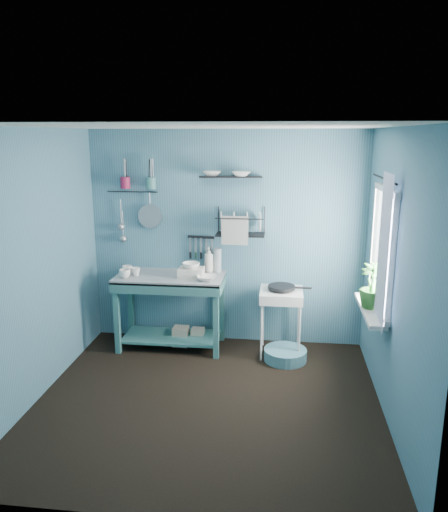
# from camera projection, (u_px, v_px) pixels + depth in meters

# --- Properties ---
(floor) EXTENTS (3.20, 3.20, 0.00)m
(floor) POSITION_uv_depth(u_px,v_px,m) (208.00, 401.00, 4.68)
(floor) COLOR black
(floor) RESTS_ON ground
(ceiling) EXTENTS (3.20, 3.20, 0.00)m
(ceiling) POSITION_uv_depth(u_px,v_px,m) (206.00, 126.00, 4.09)
(ceiling) COLOR silver
(ceiling) RESTS_ON ground
(wall_back) EXTENTS (3.20, 0.00, 3.20)m
(wall_back) POSITION_uv_depth(u_px,v_px,m) (226.00, 239.00, 5.83)
(wall_back) COLOR #3E6C80
(wall_back) RESTS_ON ground
(wall_front) EXTENTS (3.20, 0.00, 3.20)m
(wall_front) POSITION_uv_depth(u_px,v_px,m) (168.00, 341.00, 2.94)
(wall_front) COLOR #3E6C80
(wall_front) RESTS_ON ground
(wall_left) EXTENTS (0.00, 3.00, 3.00)m
(wall_left) POSITION_uv_depth(u_px,v_px,m) (35.00, 267.00, 4.57)
(wall_left) COLOR #3E6C80
(wall_left) RESTS_ON ground
(wall_right) EXTENTS (0.00, 3.00, 3.00)m
(wall_right) POSITION_uv_depth(u_px,v_px,m) (394.00, 279.00, 4.20)
(wall_right) COLOR #3E6C80
(wall_right) RESTS_ON ground
(work_counter) EXTENTS (1.28, 0.72, 0.87)m
(work_counter) POSITION_uv_depth(u_px,v_px,m) (171.00, 311.00, 5.80)
(work_counter) COLOR #326968
(work_counter) RESTS_ON floor
(mug_left) EXTENTS (0.12, 0.12, 0.10)m
(mug_left) POSITION_uv_depth(u_px,v_px,m) (125.00, 274.00, 5.59)
(mug_left) COLOR white
(mug_left) RESTS_ON work_counter
(mug_mid) EXTENTS (0.14, 0.14, 0.09)m
(mug_mid) POSITION_uv_depth(u_px,v_px,m) (136.00, 272.00, 5.67)
(mug_mid) COLOR white
(mug_mid) RESTS_ON work_counter
(mug_right) EXTENTS (0.17, 0.17, 0.10)m
(mug_right) POSITION_uv_depth(u_px,v_px,m) (127.00, 270.00, 5.74)
(mug_right) COLOR white
(mug_right) RESTS_ON work_counter
(wash_tub) EXTENTS (0.28, 0.22, 0.10)m
(wash_tub) POSITION_uv_depth(u_px,v_px,m) (191.00, 272.00, 5.64)
(wash_tub) COLOR beige
(wash_tub) RESTS_ON work_counter
(tub_bowl) EXTENTS (0.19, 0.19, 0.06)m
(tub_bowl) POSITION_uv_depth(u_px,v_px,m) (191.00, 265.00, 5.62)
(tub_bowl) COLOR white
(tub_bowl) RESTS_ON wash_tub
(soap_bottle) EXTENTS (0.11, 0.12, 0.30)m
(soap_bottle) POSITION_uv_depth(u_px,v_px,m) (209.00, 260.00, 5.80)
(soap_bottle) COLOR beige
(soap_bottle) RESTS_ON work_counter
(water_bottle) EXTENTS (0.09, 0.09, 0.28)m
(water_bottle) POSITION_uv_depth(u_px,v_px,m) (218.00, 260.00, 5.81)
(water_bottle) COLOR #9EAAB1
(water_bottle) RESTS_ON work_counter
(counter_bowl) EXTENTS (0.22, 0.22, 0.05)m
(counter_bowl) POSITION_uv_depth(u_px,v_px,m) (207.00, 278.00, 5.49)
(counter_bowl) COLOR white
(counter_bowl) RESTS_ON work_counter
(hotplate_stand) EXTENTS (0.51, 0.51, 0.75)m
(hotplate_stand) POSITION_uv_depth(u_px,v_px,m) (281.00, 322.00, 5.62)
(hotplate_stand) COLOR white
(hotplate_stand) RESTS_ON floor
(frying_pan) EXTENTS (0.30, 0.30, 0.03)m
(frying_pan) POSITION_uv_depth(u_px,v_px,m) (282.00, 287.00, 5.52)
(frying_pan) COLOR black
(frying_pan) RESTS_ON hotplate_stand
(knife_strip) EXTENTS (0.32, 0.05, 0.03)m
(knife_strip) POSITION_uv_depth(u_px,v_px,m) (201.00, 237.00, 5.83)
(knife_strip) COLOR black
(knife_strip) RESTS_ON wall_back
(dish_rack) EXTENTS (0.56, 0.25, 0.32)m
(dish_rack) POSITION_uv_depth(u_px,v_px,m) (240.00, 221.00, 5.63)
(dish_rack) COLOR black
(dish_rack) RESTS_ON wall_back
(upper_shelf) EXTENTS (0.72, 0.28, 0.02)m
(upper_shelf) POSITION_uv_depth(u_px,v_px,m) (230.00, 177.00, 5.56)
(upper_shelf) COLOR black
(upper_shelf) RESTS_ON wall_back
(shelf_bowl_left) EXTENTS (0.21, 0.21, 0.05)m
(shelf_bowl_left) POSITION_uv_depth(u_px,v_px,m) (212.00, 171.00, 5.57)
(shelf_bowl_left) COLOR white
(shelf_bowl_left) RESTS_ON upper_shelf
(shelf_bowl_right) EXTENTS (0.23, 0.23, 0.05)m
(shelf_bowl_right) POSITION_uv_depth(u_px,v_px,m) (241.00, 172.00, 5.53)
(shelf_bowl_right) COLOR white
(shelf_bowl_right) RESTS_ON upper_shelf
(utensil_cup_magenta) EXTENTS (0.11, 0.11, 0.13)m
(utensil_cup_magenta) POSITION_uv_depth(u_px,v_px,m) (125.00, 183.00, 5.74)
(utensil_cup_magenta) COLOR #9A1C45
(utensil_cup_magenta) RESTS_ON wall_back
(utensil_cup_teal) EXTENTS (0.11, 0.11, 0.13)m
(utensil_cup_teal) POSITION_uv_depth(u_px,v_px,m) (151.00, 183.00, 5.70)
(utensil_cup_teal) COLOR teal
(utensil_cup_teal) RESTS_ON wall_back
(colander) EXTENTS (0.28, 0.03, 0.28)m
(colander) POSITION_uv_depth(u_px,v_px,m) (150.00, 216.00, 5.83)
(colander) COLOR #A5A7AD
(colander) RESTS_ON wall_back
(ladle_outer) EXTENTS (0.01, 0.01, 0.30)m
(ladle_outer) POSITION_uv_depth(u_px,v_px,m) (121.00, 212.00, 5.87)
(ladle_outer) COLOR #A5A7AD
(ladle_outer) RESTS_ON wall_back
(ladle_inner) EXTENTS (0.01, 0.01, 0.30)m
(ladle_inner) POSITION_uv_depth(u_px,v_px,m) (123.00, 224.00, 5.90)
(ladle_inner) COLOR #A5A7AD
(ladle_inner) RESTS_ON wall_back
(hook_rail) EXTENTS (0.60, 0.01, 0.01)m
(hook_rail) POSITION_uv_depth(u_px,v_px,m) (132.00, 192.00, 5.80)
(hook_rail) COLOR black
(hook_rail) RESTS_ON wall_back
(window_glass) EXTENTS (0.00, 1.10, 1.10)m
(window_glass) POSITION_uv_depth(u_px,v_px,m) (384.00, 250.00, 4.60)
(window_glass) COLOR white
(window_glass) RESTS_ON wall_right
(windowsill) EXTENTS (0.16, 0.95, 0.04)m
(windowsill) POSITION_uv_depth(u_px,v_px,m) (370.00, 310.00, 4.75)
(windowsill) COLOR white
(windowsill) RESTS_ON wall_right
(curtain) EXTENTS (0.00, 1.35, 1.35)m
(curtain) POSITION_uv_depth(u_px,v_px,m) (383.00, 252.00, 4.30)
(curtain) COLOR white
(curtain) RESTS_ON wall_right
(curtain_rod) EXTENTS (0.02, 1.05, 0.02)m
(curtain_rod) POSITION_uv_depth(u_px,v_px,m) (384.00, 179.00, 4.45)
(curtain_rod) COLOR black
(curtain_rod) RESTS_ON wall_right
(potted_plant) EXTENTS (0.25, 0.25, 0.43)m
(potted_plant) POSITION_uv_depth(u_px,v_px,m) (372.00, 286.00, 4.70)
(potted_plant) COLOR #30702D
(potted_plant) RESTS_ON windowsill
(storage_tin_large) EXTENTS (0.18, 0.18, 0.22)m
(storage_tin_large) POSITION_uv_depth(u_px,v_px,m) (181.00, 336.00, 5.91)
(storage_tin_large) COLOR gray
(storage_tin_large) RESTS_ON floor
(storage_tin_small) EXTENTS (0.15, 0.15, 0.20)m
(storage_tin_small) POSITION_uv_depth(u_px,v_px,m) (198.00, 337.00, 5.92)
(storage_tin_small) COLOR gray
(storage_tin_small) RESTS_ON floor
(floor_basin) EXTENTS (0.47, 0.47, 0.13)m
(floor_basin) POSITION_uv_depth(u_px,v_px,m) (285.00, 355.00, 5.52)
(floor_basin) COLOR teal
(floor_basin) RESTS_ON floor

